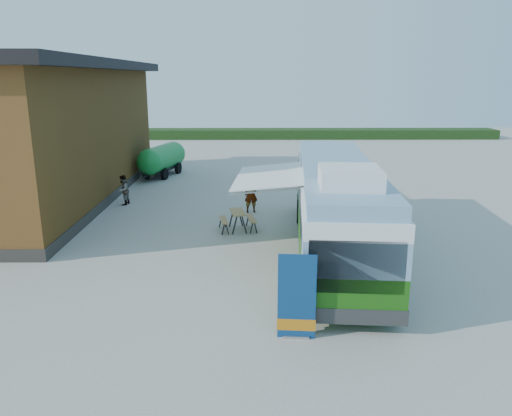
{
  "coord_description": "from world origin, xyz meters",
  "views": [
    {
      "loc": [
        1.12,
        -17.35,
        6.63
      ],
      "look_at": [
        1.3,
        2.45,
        1.4
      ],
      "focal_mm": 35.0,
      "sensor_mm": 36.0,
      "label": 1
    }
  ],
  "objects_px": {
    "person_a": "(251,194)",
    "person_b": "(123,190)",
    "picnic_table": "(238,216)",
    "slurry_tanker": "(162,158)",
    "bus": "(336,204)",
    "banner": "(297,304)"
  },
  "relations": [
    {
      "from": "person_a",
      "to": "person_b",
      "type": "relative_size",
      "value": 1.17
    },
    {
      "from": "person_a",
      "to": "person_b",
      "type": "xyz_separation_m",
      "value": [
        -6.8,
        1.57,
        -0.14
      ]
    },
    {
      "from": "picnic_table",
      "to": "slurry_tanker",
      "type": "relative_size",
      "value": 0.31
    },
    {
      "from": "picnic_table",
      "to": "slurry_tanker",
      "type": "bearing_deg",
      "value": 104.06
    },
    {
      "from": "bus",
      "to": "slurry_tanker",
      "type": "relative_size",
      "value": 2.4
    },
    {
      "from": "person_a",
      "to": "slurry_tanker",
      "type": "distance_m",
      "value": 11.3
    },
    {
      "from": "picnic_table",
      "to": "bus",
      "type": "bearing_deg",
      "value": -46.54
    },
    {
      "from": "picnic_table",
      "to": "person_b",
      "type": "distance_m",
      "value": 7.74
    },
    {
      "from": "bus",
      "to": "person_b",
      "type": "xyz_separation_m",
      "value": [
        -10.03,
        7.52,
        -1.15
      ]
    },
    {
      "from": "picnic_table",
      "to": "person_a",
      "type": "bearing_deg",
      "value": 69.38
    },
    {
      "from": "bus",
      "to": "banner",
      "type": "distance_m",
      "value": 6.95
    },
    {
      "from": "bus",
      "to": "person_b",
      "type": "distance_m",
      "value": 12.58
    },
    {
      "from": "bus",
      "to": "person_a",
      "type": "relative_size",
      "value": 7.19
    },
    {
      "from": "picnic_table",
      "to": "person_a",
      "type": "xyz_separation_m",
      "value": [
        0.6,
        3.07,
        0.28
      ]
    },
    {
      "from": "person_b",
      "to": "slurry_tanker",
      "type": "height_order",
      "value": "slurry_tanker"
    },
    {
      "from": "banner",
      "to": "picnic_table",
      "type": "xyz_separation_m",
      "value": [
        -1.78,
        9.46,
        -0.3
      ]
    },
    {
      "from": "banner",
      "to": "slurry_tanker",
      "type": "relative_size",
      "value": 0.41
    },
    {
      "from": "bus",
      "to": "banner",
      "type": "bearing_deg",
      "value": -102.66
    },
    {
      "from": "person_b",
      "to": "bus",
      "type": "bearing_deg",
      "value": 66.47
    },
    {
      "from": "bus",
      "to": "picnic_table",
      "type": "xyz_separation_m",
      "value": [
        -3.83,
        2.89,
        -1.29
      ]
    },
    {
      "from": "person_b",
      "to": "slurry_tanker",
      "type": "xyz_separation_m",
      "value": [
        0.71,
        7.95,
        0.42
      ]
    },
    {
      "from": "person_a",
      "to": "person_b",
      "type": "bearing_deg",
      "value": 156.54
    }
  ]
}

